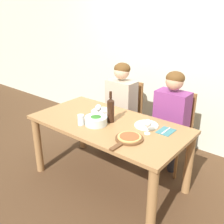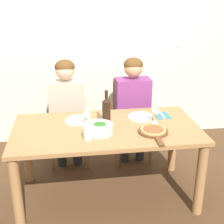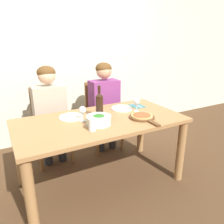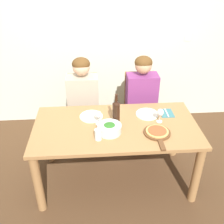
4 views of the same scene
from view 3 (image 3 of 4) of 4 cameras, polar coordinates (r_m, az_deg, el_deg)
The scene contains 16 objects.
ground_plane at distance 2.54m, azimuth -2.71°, elevation -17.47°, with size 40.00×40.00×0.00m, color #4C331E.
back_wall at distance 3.33m, azimuth -13.69°, elevation 15.68°, with size 10.00×0.06×2.70m.
dining_table at distance 2.24m, azimuth -2.95°, elevation -4.83°, with size 1.67×0.85×0.73m.
chair_left at distance 2.88m, azimuth -16.02°, elevation -2.55°, with size 0.42×0.42×0.93m.
chair_right at distance 3.09m, azimuth -2.79°, elevation -0.30°, with size 0.42×0.42×0.93m.
person_woman at distance 2.70m, azimuth -15.91°, elevation 1.25°, with size 0.47×0.51×1.21m.
person_man at distance 2.93m, azimuth -1.89°, elevation 3.34°, with size 0.47×0.51×1.21m.
wine_bottle at distance 2.18m, azimuth -3.30°, elevation 1.80°, with size 0.07×0.07×0.34m.
broccoli_bowl at distance 2.05m, azimuth -3.46°, elevation -2.07°, with size 0.23×0.23×0.09m.
dinner_plate_left at distance 2.26m, azimuth -10.65°, elevation -1.28°, with size 0.25×0.25×0.02m.
dinner_plate_right at distance 2.50m, azimuth 2.59°, elevation 0.96°, with size 0.25×0.25×0.02m.
pizza_on_board at distance 2.23m, azimuth 7.94°, elevation -1.24°, with size 0.26×0.40×0.04m.
wine_glass_left at distance 2.13m, azimuth -7.71°, elevation 0.31°, with size 0.07×0.07×0.15m.
wine_glass_right at distance 2.40m, azimuth 6.44°, elevation 2.54°, with size 0.07×0.07×0.15m.
water_tumbler at distance 1.92m, azimuth -5.20°, elevation -3.31°, with size 0.07×0.07×0.11m.
fork_on_napkin at distance 2.62m, azimuth 6.53°, elevation 1.60°, with size 0.14×0.18×0.01m.
Camera 3 is at (-0.87, -1.86, 1.50)m, focal length 35.00 mm.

